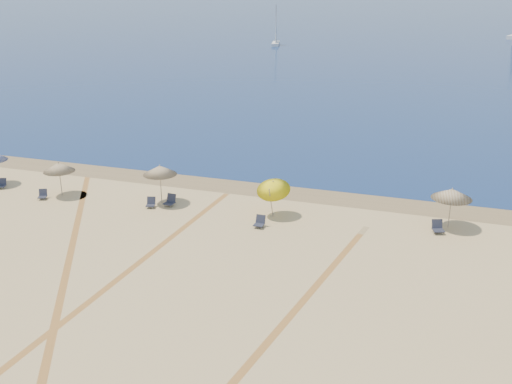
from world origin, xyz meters
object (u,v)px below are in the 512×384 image
chair_1 (2,184)px  chair_6 (438,227)px  umbrella_3 (273,186)px  umbrella_4 (452,194)px  umbrella_2 (160,170)px  umbrella_1 (59,167)px  chair_3 (151,203)px  chair_4 (170,201)px  sailboat_0 (276,33)px  chair_2 (43,195)px  chair_5 (260,222)px

chair_1 → chair_6: chair_6 is taller
umbrella_3 → chair_1: (-18.37, -0.81, -1.59)m
umbrella_4 → chair_1: size_ratio=3.15×
umbrella_2 → chair_1: (-11.25, -0.76, -1.86)m
umbrella_1 → umbrella_3: umbrella_3 is taller
chair_3 → chair_4: chair_4 is taller
umbrella_1 → umbrella_4: umbrella_4 is taller
umbrella_1 → sailboat_0: 82.43m
umbrella_2 → sailboat_0: sailboat_0 is taller
umbrella_2 → chair_1: size_ratio=3.34×
umbrella_2 → umbrella_4: 16.96m
sailboat_0 → chair_4: bearing=-91.1°
umbrella_1 → chair_2: 2.00m
umbrella_4 → chair_2: (-24.33, -3.18, -1.73)m
chair_2 → chair_6: (23.78, 2.26, 0.04)m
umbrella_4 → umbrella_1: bearing=-174.4°
umbrella_4 → chair_3: bearing=-172.1°
umbrella_1 → chair_5: 13.63m
umbrella_2 → umbrella_3: size_ratio=0.98×
umbrella_3 → umbrella_2: bearing=-179.6°
chair_2 → chair_5: bearing=-22.5°
umbrella_3 → chair_3: bearing=-173.4°
umbrella_1 → chair_1: bearing=-179.5°
chair_1 → sailboat_0: size_ratio=0.10×
umbrella_1 → chair_3: size_ratio=3.17×
chair_4 → sailboat_0: bearing=108.1°
umbrella_4 → chair_6: size_ratio=2.80×
chair_1 → sailboat_0: 82.10m
chair_3 → sailboat_0: bearing=86.7°
chair_3 → chair_6: (16.66, 1.46, 0.04)m
chair_4 → chair_5: (6.16, -1.39, -0.02)m
umbrella_3 → chair_4: size_ratio=3.38×
umbrella_4 → chair_1: (-28.13, -2.33, -1.71)m
sailboat_0 → umbrella_3: bearing=-86.8°
umbrella_4 → chair_2: size_ratio=3.20×
chair_4 → chair_6: 15.68m
umbrella_3 → chair_5: (-0.27, -1.65, -1.58)m
umbrella_4 → chair_4: size_ratio=3.13×
chair_1 → chair_3: chair_1 is taller
chair_5 → chair_6: size_ratio=0.80×
chair_3 → umbrella_2: bearing=54.1°
umbrella_1 → chair_3: umbrella_1 is taller
umbrella_2 → umbrella_3: bearing=0.4°
umbrella_3 → umbrella_4: umbrella_3 is taller
chair_1 → sailboat_0: bearing=76.3°
chair_4 → umbrella_3: bearing=8.8°
umbrella_1 → chair_3: bearing=-0.7°
chair_3 → sailboat_0: size_ratio=0.09×
umbrella_3 → chair_1: 18.45m
umbrella_3 → sailboat_0: (-23.10, 81.13, 0.39)m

